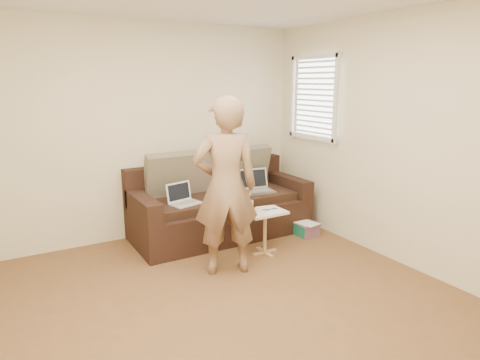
{
  "coord_description": "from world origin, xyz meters",
  "views": [
    {
      "loc": [
        -1.62,
        -2.75,
        1.91
      ],
      "look_at": [
        0.8,
        1.4,
        0.78
      ],
      "focal_mm": 31.66,
      "sensor_mm": 36.0,
      "label": 1
    }
  ],
  "objects_px": {
    "laptop_white": "(186,204)",
    "person": "(226,187)",
    "side_table": "(265,232)",
    "laptop_silver": "(258,192)",
    "sofa": "(221,202)",
    "striped_box": "(306,229)",
    "drinking_glass": "(250,206)"
  },
  "relations": [
    {
      "from": "laptop_silver",
      "to": "drinking_glass",
      "type": "relative_size",
      "value": 3.29
    },
    {
      "from": "person",
      "to": "striped_box",
      "type": "bearing_deg",
      "value": -146.04
    },
    {
      "from": "sofa",
      "to": "drinking_glass",
      "type": "distance_m",
      "value": 0.71
    },
    {
      "from": "laptop_silver",
      "to": "person",
      "type": "bearing_deg",
      "value": -128.09
    },
    {
      "from": "sofa",
      "to": "person",
      "type": "distance_m",
      "value": 1.17
    },
    {
      "from": "laptop_white",
      "to": "striped_box",
      "type": "distance_m",
      "value": 1.57
    },
    {
      "from": "laptop_white",
      "to": "side_table",
      "type": "xyz_separation_m",
      "value": [
        0.69,
        -0.63,
        -0.27
      ]
    },
    {
      "from": "laptop_white",
      "to": "side_table",
      "type": "bearing_deg",
      "value": -56.68
    },
    {
      "from": "side_table",
      "to": "striped_box",
      "type": "distance_m",
      "value": 0.81
    },
    {
      "from": "laptop_silver",
      "to": "laptop_white",
      "type": "xyz_separation_m",
      "value": [
        -1.03,
        -0.04,
        0.0
      ]
    },
    {
      "from": "drinking_glass",
      "to": "striped_box",
      "type": "height_order",
      "value": "drinking_glass"
    },
    {
      "from": "laptop_silver",
      "to": "laptop_white",
      "type": "distance_m",
      "value": 1.03
    },
    {
      "from": "person",
      "to": "striped_box",
      "type": "xyz_separation_m",
      "value": [
        1.36,
        0.39,
        -0.81
      ]
    },
    {
      "from": "side_table",
      "to": "laptop_white",
      "type": "bearing_deg",
      "value": 137.65
    },
    {
      "from": "sofa",
      "to": "person",
      "type": "bearing_deg",
      "value": -115.01
    },
    {
      "from": "laptop_silver",
      "to": "drinking_glass",
      "type": "distance_m",
      "value": 0.76
    },
    {
      "from": "laptop_white",
      "to": "person",
      "type": "bearing_deg",
      "value": -97.92
    },
    {
      "from": "sofa",
      "to": "striped_box",
      "type": "relative_size",
      "value": 8.27
    },
    {
      "from": "laptop_silver",
      "to": "person",
      "type": "xyz_separation_m",
      "value": [
        -0.94,
        -0.86,
        0.37
      ]
    },
    {
      "from": "laptop_silver",
      "to": "person",
      "type": "height_order",
      "value": "person"
    },
    {
      "from": "side_table",
      "to": "drinking_glass",
      "type": "height_order",
      "value": "drinking_glass"
    },
    {
      "from": "person",
      "to": "sofa",
      "type": "bearing_deg",
      "value": -97.14
    },
    {
      "from": "striped_box",
      "to": "drinking_glass",
      "type": "bearing_deg",
      "value": -172.6
    },
    {
      "from": "striped_box",
      "to": "sofa",
      "type": "bearing_deg",
      "value": 147.72
    },
    {
      "from": "drinking_glass",
      "to": "person",
      "type": "bearing_deg",
      "value": -148.79
    },
    {
      "from": "laptop_white",
      "to": "person",
      "type": "relative_size",
      "value": 0.19
    },
    {
      "from": "person",
      "to": "striped_box",
      "type": "relative_size",
      "value": 6.7
    },
    {
      "from": "person",
      "to": "drinking_glass",
      "type": "xyz_separation_m",
      "value": [
        0.45,
        0.27,
        -0.34
      ]
    },
    {
      "from": "drinking_glass",
      "to": "sofa",
      "type": "bearing_deg",
      "value": 90.18
    },
    {
      "from": "laptop_silver",
      "to": "striped_box",
      "type": "xyz_separation_m",
      "value": [
        0.42,
        -0.46,
        -0.44
      ]
    },
    {
      "from": "side_table",
      "to": "sofa",
      "type": "bearing_deg",
      "value": 100.44
    },
    {
      "from": "drinking_glass",
      "to": "laptop_white",
      "type": "bearing_deg",
      "value": 135.39
    }
  ]
}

